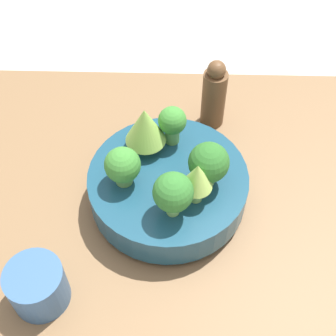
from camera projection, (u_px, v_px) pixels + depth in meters
The scene contains 11 objects.
ground_plane at pixel (165, 209), 0.89m from camera, with size 6.00×6.00×0.00m, color #ADA89E.
table at pixel (164, 202), 0.87m from camera, with size 1.12×0.67×0.05m.
bowl at pixel (168, 186), 0.81m from camera, with size 0.27×0.27×0.07m.
broccoli_floret_right at pixel (209, 163), 0.74m from camera, with size 0.07×0.07×0.08m.
broccoli_floret_front at pixel (173, 193), 0.70m from camera, with size 0.06×0.06×0.08m.
broccoli_floret_back at pixel (172, 123), 0.80m from camera, with size 0.05×0.05×0.08m.
romanesco_piece_near at pixel (197, 178), 0.71m from camera, with size 0.05×0.05×0.08m.
broccoli_floret_left at pixel (123, 166), 0.75m from camera, with size 0.06×0.06×0.07m.
romanesco_piece_far at pixel (145, 126), 0.78m from camera, with size 0.07×0.07×0.09m.
cup at pixel (38, 286), 0.70m from camera, with size 0.09×0.09×0.08m.
pepper_mill at pixel (214, 95), 0.91m from camera, with size 0.05×0.05×0.15m.
Camera 1 is at (0.02, -0.49, 0.74)m, focal length 50.00 mm.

